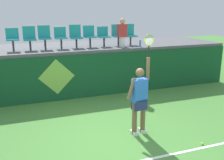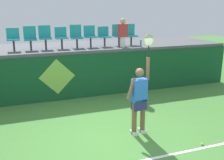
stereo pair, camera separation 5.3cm
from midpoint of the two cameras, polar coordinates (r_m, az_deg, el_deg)
ground_plane at (r=6.97m, az=0.73°, el=-12.40°), size 40.00×40.00×0.00m
court_back_wall at (r=9.81m, az=-6.56°, el=0.85°), size 12.53×0.20×1.61m
spectator_platform at (r=11.01m, az=-8.50°, el=6.96°), size 12.53×2.97×0.12m
tennis_player at (r=6.89m, az=5.66°, el=-3.72°), size 0.75×0.31×2.59m
tennis_ball at (r=7.01m, az=18.54°, el=-12.77°), size 0.07×0.07×0.07m
water_bottle at (r=10.59m, az=5.90°, el=7.77°), size 0.07×0.07×0.27m
stadium_chair_0 at (r=10.13m, az=-20.63°, el=8.41°), size 0.44×0.42×0.80m
stadium_chair_1 at (r=10.15m, az=-17.35°, el=8.73°), size 0.44×0.42×0.85m
stadium_chair_2 at (r=10.19m, az=-14.37°, el=9.07°), size 0.44×0.42×0.87m
stadium_chair_3 at (r=10.27m, az=-11.05°, el=9.14°), size 0.44×0.42×0.79m
stadium_chair_4 at (r=10.38m, az=-7.90°, el=9.43°), size 0.44×0.42×0.87m
stadium_chair_5 at (r=10.50m, az=-4.97°, el=9.55°), size 0.44×0.42×0.82m
stadium_chair_6 at (r=10.67m, az=-1.98°, el=9.54°), size 0.44×0.42×0.77m
stadium_chair_7 at (r=10.88m, az=1.08°, el=9.80°), size 0.44×0.42×0.84m
stadium_chair_8 at (r=11.08m, az=3.70°, el=9.85°), size 0.44×0.42×0.85m
spectator_0 at (r=10.42m, az=2.06°, el=10.17°), size 0.34×0.21×1.10m
wall_signage_mount at (r=9.77m, az=-11.59°, el=-4.34°), size 1.27×0.01×1.52m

